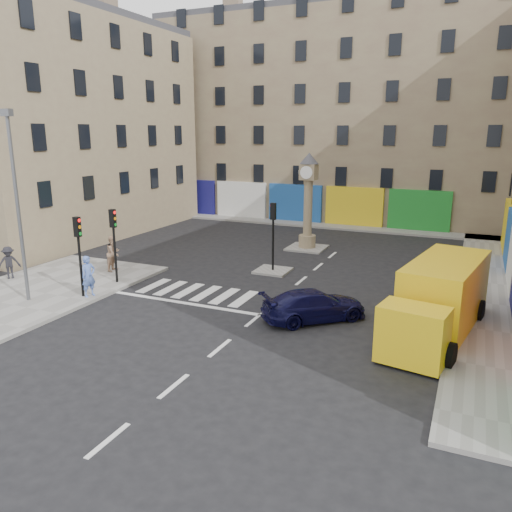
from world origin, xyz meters
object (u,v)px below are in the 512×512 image
Objects in this scene: clock_pillar at (308,195)px; lamp_post at (17,197)px; traffic_light_island at (273,226)px; traffic_light_left_far at (114,234)px; navy_sedan at (314,305)px; yellow_van at (439,299)px; pedestrian_tan at (114,253)px; pedestrian_dark at (9,263)px; pedestrian_blue at (89,276)px; traffic_light_left_near at (79,244)px.

lamp_post is at bearing -118.35° from clock_pillar.
traffic_light_left_far is at bearing -139.40° from traffic_light_island.
traffic_light_left_far is 0.85× the size of navy_sedan.
clock_pillar reaches higher than yellow_van.
pedestrian_tan is (-12.05, 2.25, 0.49)m from navy_sedan.
lamp_post is 1.90× the size of navy_sedan.
clock_pillar is 3.63× the size of pedestrian_dark.
pedestrian_dark is at bearing -162.50° from traffic_light_left_far.
traffic_light_left_far reaches higher than traffic_light_island.
yellow_van reaches higher than pedestrian_blue.
traffic_light_left_near is 5.73m from pedestrian_dark.
traffic_light_island reaches higher than pedestrian_dark.
navy_sedan is (12.44, 3.22, -4.16)m from lamp_post.
traffic_light_island reaches higher than navy_sedan.
pedestrian_blue is 4.35m from pedestrian_tan.
navy_sedan is (4.24, -11.97, -2.92)m from clock_pillar.
navy_sedan is at bearing -70.50° from clock_pillar.
navy_sedan is 12.27m from pedestrian_tan.
traffic_light_left_near is 10.03m from traffic_light_island.
yellow_van is at bearing 12.77° from lamp_post.
lamp_post is 6.60m from pedestrian_tan.
pedestrian_blue is at bearing -161.17° from yellow_van.
traffic_light_island is at bearing -7.57° from navy_sedan.
pedestrian_tan is (0.39, 5.47, -3.67)m from lamp_post.
lamp_post reaches higher than navy_sedan.
traffic_light_left_far is 2.20× the size of pedestrian_dark.
lamp_post is at bearing -131.71° from traffic_light_island.
navy_sedan is at bearing -162.13° from yellow_van.
pedestrian_tan is at bearing 110.35° from traffic_light_left_near.
traffic_light_left_near is 0.45× the size of lamp_post.
traffic_light_left_near is 1.00× the size of traffic_light_left_far.
clock_pillar is at bearing 138.32° from yellow_van.
traffic_light_island is 6.07m from clock_pillar.
lamp_post is at bearing 139.66° from pedestrian_blue.
traffic_light_left_near is 4.60m from pedestrian_tan.
traffic_light_left_near reaches higher than navy_sedan.
traffic_light_island is 0.61× the size of clock_pillar.
navy_sedan is 0.56× the size of yellow_van.
traffic_light_left_far is 0.45× the size of lamp_post.
pedestrian_tan is (-1.81, 3.95, 0.02)m from pedestrian_blue.
lamp_post is at bearing -157.40° from yellow_van.
traffic_light_left_far is 0.48× the size of yellow_van.
pedestrian_tan is at bearing 39.63° from pedestrian_blue.
traffic_light_left_near is 0.85× the size of navy_sedan.
clock_pillar reaches higher than pedestrian_dark.
traffic_light_left_near reaches higher than pedestrian_tan.
lamp_post is 4.35× the size of pedestrian_blue.
navy_sedan is 2.25× the size of pedestrian_tan.
clock_pillar reaches higher than pedestrian_tan.
pedestrian_tan is at bearing 132.07° from traffic_light_left_far.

